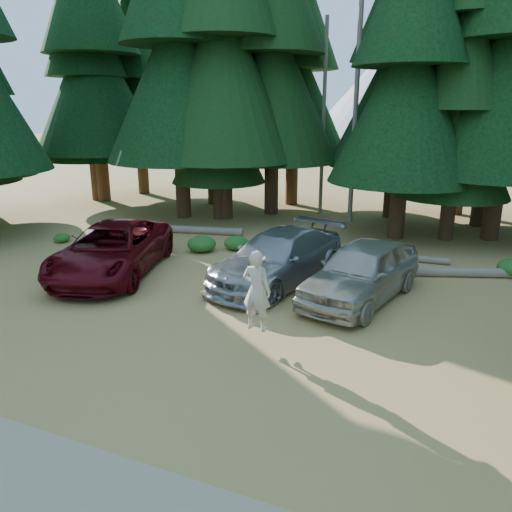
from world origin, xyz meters
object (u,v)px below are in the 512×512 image
(frisbee_player, at_px, (257,290))
(log_right, at_px, (485,273))
(log_mid, at_px, (407,258))
(silver_minivan_right, at_px, (361,271))
(log_left, at_px, (192,230))
(silver_minivan_center, at_px, (278,258))
(red_pickup, at_px, (112,250))

(frisbee_player, xyz_separation_m, log_right, (5.24, 7.79, -1.28))
(log_mid, distance_m, log_right, 2.87)
(silver_minivan_right, relative_size, log_left, 1.09)
(silver_minivan_center, bearing_deg, red_pickup, -152.75)
(frisbee_player, bearing_deg, log_mid, -102.29)
(silver_minivan_center, height_order, log_mid, silver_minivan_center)
(red_pickup, xyz_separation_m, frisbee_player, (6.79, -3.07, 0.57))
(red_pickup, height_order, frisbee_player, frisbee_player)
(silver_minivan_center, bearing_deg, log_left, 155.34)
(red_pickup, relative_size, frisbee_player, 3.14)
(log_left, bearing_deg, log_right, -18.51)
(frisbee_player, relative_size, log_right, 0.39)
(silver_minivan_right, xyz_separation_m, log_mid, (0.81, 4.60, -0.77))
(red_pickup, relative_size, log_left, 1.31)
(silver_minivan_center, relative_size, log_right, 1.16)
(silver_minivan_center, relative_size, log_mid, 1.90)
(silver_minivan_right, height_order, frisbee_player, frisbee_player)
(silver_minivan_center, bearing_deg, silver_minivan_right, 4.88)
(log_left, bearing_deg, silver_minivan_right, -42.14)
(log_mid, height_order, log_right, log_right)
(log_left, xyz_separation_m, log_mid, (9.67, -0.51, -0.04))
(silver_minivan_right, xyz_separation_m, frisbee_player, (-1.69, -4.06, 0.55))
(frisbee_player, bearing_deg, log_left, -48.13)
(red_pickup, xyz_separation_m, log_left, (-0.37, 6.10, -0.70))
(silver_minivan_right, distance_m, log_right, 5.20)
(silver_minivan_center, xyz_separation_m, silver_minivan_right, (2.83, -0.42, 0.04))
(red_pickup, distance_m, silver_minivan_center, 5.82)
(log_right, bearing_deg, silver_minivan_center, -172.35)
(log_left, distance_m, log_mid, 9.69)
(red_pickup, height_order, log_mid, red_pickup)
(red_pickup, xyz_separation_m, log_right, (12.03, 4.72, -0.71))
(red_pickup, bearing_deg, silver_minivan_right, -10.49)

